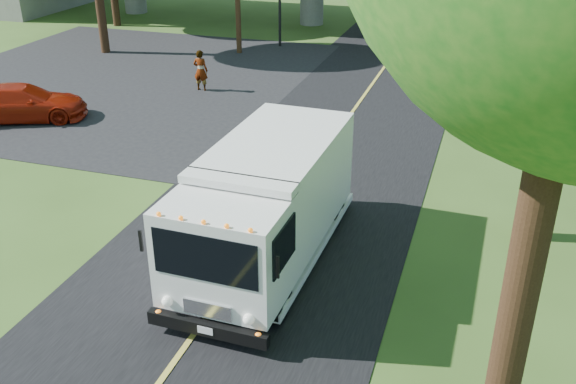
% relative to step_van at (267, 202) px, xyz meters
% --- Properties ---
extents(road, '(7.00, 90.00, 0.02)m').
position_rel_step_van_xyz_m(road, '(-0.45, 4.01, -1.49)').
color(road, black).
rests_on(road, ground).
extents(parking_lot, '(16.00, 18.00, 0.01)m').
position_rel_step_van_xyz_m(parking_lot, '(-11.45, 12.01, -1.49)').
color(parking_lot, black).
rests_on(parking_lot, ground).
extents(lane_line, '(0.12, 90.00, 0.01)m').
position_rel_step_van_xyz_m(lane_line, '(-0.45, 4.01, -1.47)').
color(lane_line, gold).
rests_on(lane_line, road).
extents(step_van, '(2.56, 6.61, 2.75)m').
position_rel_step_van_xyz_m(step_van, '(0.00, 0.00, 0.00)').
color(step_van, white).
rests_on(step_van, ground).
extents(red_sedan, '(4.83, 3.49, 1.30)m').
position_rel_step_van_xyz_m(red_sedan, '(-11.70, 6.31, -0.85)').
color(red_sedan, maroon).
rests_on(red_sedan, ground).
extents(pedestrian, '(0.62, 0.41, 1.70)m').
position_rel_step_van_xyz_m(pedestrian, '(-7.07, 11.61, -0.65)').
color(pedestrian, gray).
rests_on(pedestrian, ground).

